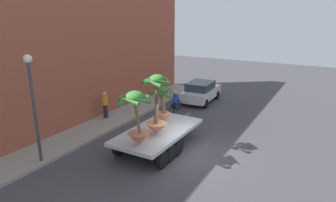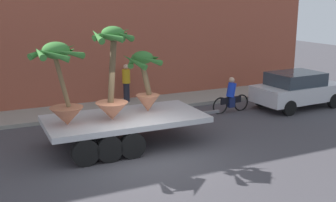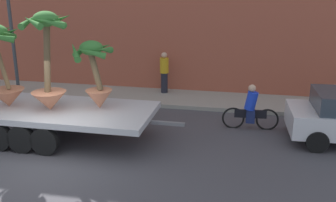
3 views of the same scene
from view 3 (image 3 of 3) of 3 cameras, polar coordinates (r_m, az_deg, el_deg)
ground_plane at (r=11.41m, az=-16.40°, el=-8.20°), size 60.00×60.00×0.00m
sidewalk at (r=16.63m, az=-6.80°, el=0.83°), size 24.00×2.20×0.15m
flatbed_trailer at (r=12.54m, az=-14.95°, el=-1.94°), size 6.14×2.67×0.98m
potted_palm_rear at (r=12.90m, az=-22.90°, el=4.58°), size 1.60×1.66×2.52m
potted_palm_middle at (r=11.95m, az=-10.45°, el=3.80°), size 1.33×1.33×2.06m
potted_palm_front at (r=12.06m, az=-16.92°, el=4.65°), size 1.31×1.41×2.92m
cyclist at (r=13.17m, az=11.84°, el=-1.21°), size 1.84×0.37×1.54m
pedestrian_near_gate at (r=16.42m, az=-0.54°, el=4.24°), size 0.36×0.36×1.71m
street_lamp at (r=17.13m, az=-21.79°, el=11.00°), size 0.36×0.36×4.83m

